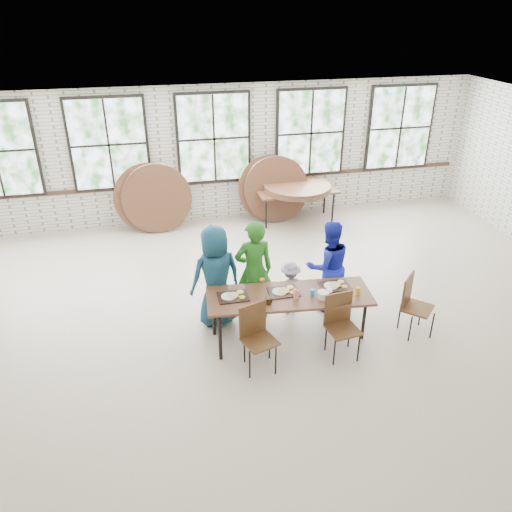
{
  "coord_description": "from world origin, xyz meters",
  "views": [
    {
      "loc": [
        -1.54,
        -6.23,
        4.59
      ],
      "look_at": [
        0.0,
        0.4,
        1.05
      ],
      "focal_mm": 35.0,
      "sensor_mm": 36.0,
      "label": 1
    }
  ],
  "objects_px": {
    "chair_near_right": "(340,320)",
    "storage_table": "(297,192)",
    "chair_near_left": "(256,331)",
    "dining_table": "(289,298)"
  },
  "relations": [
    {
      "from": "dining_table",
      "to": "chair_near_left",
      "type": "bearing_deg",
      "value": -133.91
    },
    {
      "from": "dining_table",
      "to": "chair_near_left",
      "type": "relative_size",
      "value": 2.6
    },
    {
      "from": "storage_table",
      "to": "dining_table",
      "type": "bearing_deg",
      "value": -110.92
    },
    {
      "from": "dining_table",
      "to": "chair_near_left",
      "type": "height_order",
      "value": "chair_near_left"
    },
    {
      "from": "chair_near_right",
      "to": "storage_table",
      "type": "distance_m",
      "value": 4.82
    },
    {
      "from": "chair_near_left",
      "to": "storage_table",
      "type": "bearing_deg",
      "value": 47.74
    },
    {
      "from": "chair_near_left",
      "to": "chair_near_right",
      "type": "xyz_separation_m",
      "value": [
        1.22,
        -0.0,
        0.0
      ]
    },
    {
      "from": "dining_table",
      "to": "storage_table",
      "type": "xyz_separation_m",
      "value": [
        1.43,
        4.22,
        -0.0
      ]
    },
    {
      "from": "chair_near_left",
      "to": "chair_near_right",
      "type": "relative_size",
      "value": 1.0
    },
    {
      "from": "chair_near_right",
      "to": "storage_table",
      "type": "height_order",
      "value": "chair_near_right"
    }
  ]
}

